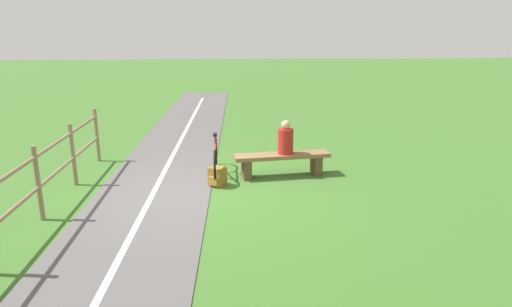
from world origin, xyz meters
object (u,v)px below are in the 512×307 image
bench (282,160)px  bicycle (216,159)px  person_seated (286,140)px  backpack (217,177)px

bench → bicycle: bearing=-13.2°
bench → bicycle: bicycle is taller
bench → person_seated: bearing=-180.0°
bicycle → backpack: (-0.04, 0.66, -0.18)m
person_seated → bicycle: person_seated is taller
bicycle → bench: bearing=84.0°
bicycle → person_seated: bearing=84.6°
bench → backpack: bench is taller
bench → person_seated: (-0.07, -0.01, 0.44)m
person_seated → bicycle: (1.46, -0.14, -0.42)m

